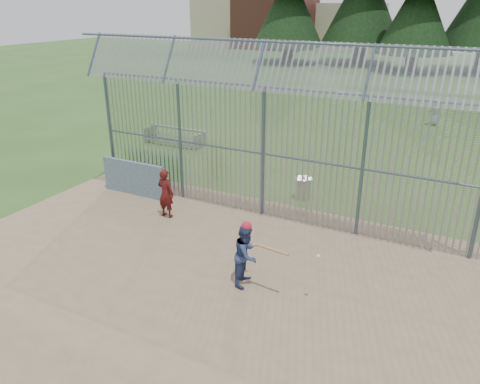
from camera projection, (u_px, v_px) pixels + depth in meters
The scene contains 11 objects.
ground at pixel (204, 265), 11.97m from camera, with size 120.00×120.00×0.00m, color #2D511E.
dirt_infield at pixel (193, 274), 11.55m from camera, with size 14.00×10.00×0.02m, color #756047.
dugout_wall at pixel (134, 178), 16.07m from camera, with size 2.50×0.12×1.20m, color #38566B.
batter at pixel (246, 255), 10.92m from camera, with size 0.74×0.57×1.51m, color navy.
onlooker at pixel (166, 193), 14.35m from camera, with size 0.56×0.37×1.55m, color maroon.
bg_kid_standing at pixel (435, 112), 25.07m from camera, with size 0.71×0.46×1.45m, color slate.
batting_gear at pixel (254, 232), 10.55m from camera, with size 1.89×0.35×0.50m.
trash_can at pixel (303, 188), 15.85m from camera, with size 0.56×0.56×0.82m.
bleacher at pixel (175, 136), 21.85m from camera, with size 3.00×0.95×0.72m.
backstop_fence at pixel (321, 151), 13.11m from camera, with size 20.09×0.81×5.30m.
distant_buildings at pixel (272, 21), 66.87m from camera, with size 26.50×10.50×8.00m.
Camera 1 is at (5.60, -8.77, 6.28)m, focal length 35.00 mm.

